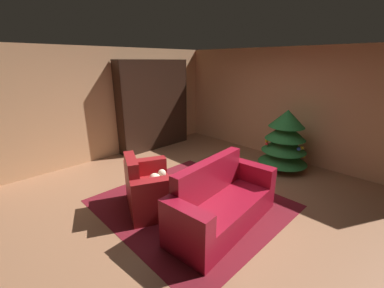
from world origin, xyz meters
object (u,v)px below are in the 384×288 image
(decorated_tree, at_px, (285,140))
(armchair_red, at_px, (149,190))
(bookshelf_unit, at_px, (158,107))
(couch_red, at_px, (221,204))
(bottle_on_table, at_px, (208,182))
(book_stack_on_table, at_px, (196,182))
(coffee_table, at_px, (197,187))

(decorated_tree, bearing_deg, armchair_red, -104.48)
(bookshelf_unit, bearing_deg, decorated_tree, 17.14)
(armchair_red, distance_m, couch_red, 1.18)
(couch_red, bearing_deg, decorated_tree, 96.96)
(bottle_on_table, bearing_deg, book_stack_on_table, -172.32)
(couch_red, bearing_deg, coffee_table, 179.85)
(couch_red, relative_size, coffee_table, 2.81)
(book_stack_on_table, height_order, bottle_on_table, bottle_on_table)
(bookshelf_unit, distance_m, decorated_tree, 3.30)
(book_stack_on_table, relative_size, bottle_on_table, 1.03)
(bookshelf_unit, xyz_separation_m, armchair_red, (2.37, -1.99, -0.76))
(coffee_table, bearing_deg, bottle_on_table, 18.62)
(couch_red, bearing_deg, armchair_red, -154.78)
(couch_red, relative_size, book_stack_on_table, 8.09)
(bottle_on_table, xyz_separation_m, decorated_tree, (0.02, 2.40, 0.14))
(coffee_table, relative_size, book_stack_on_table, 2.88)
(armchair_red, relative_size, book_stack_on_table, 5.02)
(armchair_red, distance_m, book_stack_on_table, 0.76)
(book_stack_on_table, xyz_separation_m, bottle_on_table, (0.21, 0.03, 0.06))
(armchair_red, relative_size, decorated_tree, 0.90)
(coffee_table, relative_size, decorated_tree, 0.52)
(bookshelf_unit, relative_size, book_stack_on_table, 9.78)
(decorated_tree, bearing_deg, book_stack_on_table, -95.54)
(bottle_on_table, bearing_deg, armchair_red, -142.90)
(bookshelf_unit, distance_m, couch_red, 3.82)
(couch_red, xyz_separation_m, coffee_table, (-0.50, 0.00, 0.08))
(coffee_table, bearing_deg, bookshelf_unit, 153.07)
(book_stack_on_table, distance_m, bottle_on_table, 0.22)
(armchair_red, bearing_deg, bottle_on_table, 37.10)
(couch_red, relative_size, bottle_on_table, 8.31)
(bottle_on_table, distance_m, decorated_tree, 2.40)
(coffee_table, bearing_deg, book_stack_on_table, 141.31)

